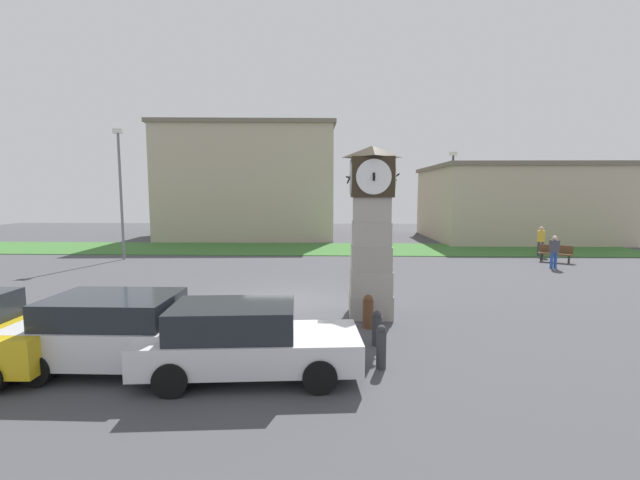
% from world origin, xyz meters
% --- Properties ---
extents(ground_plane, '(74.28, 74.28, 0.00)m').
position_xyz_m(ground_plane, '(0.00, 0.00, 0.00)').
color(ground_plane, '#424247').
extents(clock_tower, '(1.56, 1.58, 5.01)m').
position_xyz_m(clock_tower, '(2.69, -1.52, 2.51)').
color(clock_tower, '#9F9A90').
rests_on(clock_tower, ground_plane).
extents(bollard_near_tower, '(0.29, 0.29, 0.92)m').
position_xyz_m(bollard_near_tower, '(2.53, -2.73, 0.47)').
color(bollard_near_tower, brown).
rests_on(bollard_near_tower, ground_plane).
extents(bollard_mid_row, '(0.24, 0.24, 0.86)m').
position_xyz_m(bollard_mid_row, '(2.64, -4.06, 0.43)').
color(bollard_mid_row, '#333338').
rests_on(bollard_mid_row, ground_plane).
extents(bollard_far_row, '(0.21, 0.21, 0.93)m').
position_xyz_m(bollard_far_row, '(2.60, -5.43, 0.47)').
color(bollard_far_row, '#333338').
rests_on(bollard_far_row, ground_plane).
extents(car_near_tower, '(4.59, 2.05, 1.54)m').
position_xyz_m(car_near_tower, '(-2.72, -5.58, 0.79)').
color(car_near_tower, silver).
rests_on(car_near_tower, ground_plane).
extents(car_by_building, '(4.46, 2.12, 1.48)m').
position_xyz_m(car_by_building, '(-0.15, -5.91, 0.75)').
color(car_by_building, silver).
rests_on(car_by_building, ground_plane).
extents(bench, '(1.63, 1.33, 0.90)m').
position_xyz_m(bench, '(13.33, 8.81, 0.52)').
color(bench, brown).
rests_on(bench, ground_plane).
extents(pedestrian_near_bench, '(0.43, 0.29, 1.61)m').
position_xyz_m(pedestrian_near_bench, '(12.25, 6.84, 0.91)').
color(pedestrian_near_bench, '#264CA5').
rests_on(pedestrian_near_bench, ground_plane).
extents(pedestrian_crossing_lot, '(0.46, 0.38, 1.74)m').
position_xyz_m(pedestrian_crossing_lot, '(13.49, 10.83, 1.00)').
color(pedestrian_crossing_lot, '#3F3F47').
rests_on(pedestrian_crossing_lot, ground_plane).
extents(street_lamp_near_road, '(0.50, 0.24, 7.09)m').
position_xyz_m(street_lamp_near_road, '(-10.08, 8.96, 4.05)').
color(street_lamp_near_road, slate).
rests_on(street_lamp_near_road, ground_plane).
extents(street_lamp_far_side, '(0.50, 0.24, 6.46)m').
position_xyz_m(street_lamp_far_side, '(9.73, 16.04, 3.73)').
color(street_lamp_far_side, '#333338').
rests_on(street_lamp_far_side, ground_plane).
extents(warehouse_blue_far, '(14.50, 12.96, 8.98)m').
position_xyz_m(warehouse_blue_far, '(-5.55, 22.84, 4.50)').
color(warehouse_blue_far, '#B7A88E').
rests_on(warehouse_blue_far, ground_plane).
extents(storefront_low_left, '(13.29, 11.63, 5.79)m').
position_xyz_m(storefront_low_left, '(15.71, 20.60, 2.90)').
color(storefront_low_left, '#B7A88E').
rests_on(storefront_low_left, ground_plane).
extents(grass_verge_far, '(44.57, 6.17, 0.04)m').
position_xyz_m(grass_verge_far, '(-1.35, 13.62, 0.02)').
color(grass_verge_far, '#386B2D').
rests_on(grass_verge_far, ground_plane).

